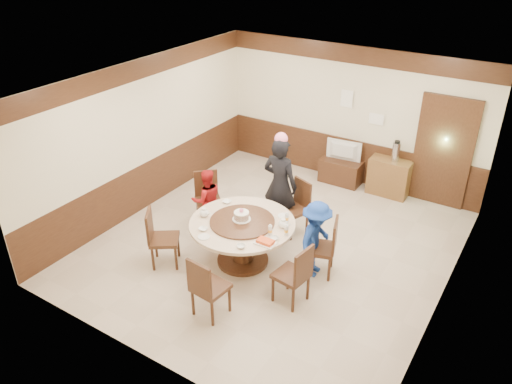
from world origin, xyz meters
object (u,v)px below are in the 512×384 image
Objects in this scene: birthday_cake at (241,216)px; shrimp_platter at (265,242)px; side_cabinet at (389,177)px; tv_stand at (341,171)px; person_blue at (316,239)px; banquet_table at (242,234)px; thermos at (396,152)px; person_standing at (280,185)px; television at (343,151)px; person_red at (207,200)px.

shrimp_platter is at bearing -27.44° from birthday_cake.
shrimp_platter is at bearing -99.00° from side_cabinet.
shrimp_platter is at bearing -83.63° from tv_stand.
banquet_table is at bearing 105.88° from person_blue.
shrimp_platter is at bearing -99.93° from thermos.
person_standing is 1.63m from shrimp_platter.
person_standing is 2.39× the size of television.
person_red is 3.18m from television.
person_standing reaches higher than banquet_table.
side_cabinet is (0.10, 3.10, -0.25)m from person_blue.
banquet_table is 3.66m from side_cabinet.
thermos is (1.28, 2.26, 0.07)m from person_standing.
person_blue reaches higher than person_red.
shrimp_platter reaches higher than tv_stand.
person_standing is 2.05× the size of tv_stand.
side_cabinet is at bearing -117.93° from person_standing.
television is at bearing -178.40° from thermos.
banquet_table is 2.07× the size of side_cabinet.
television is at bearing 96.37° from shrimp_platter.
person_red is at bearing -128.15° from side_cabinet.
television is (1.29, 2.90, 0.14)m from person_red.
person_blue reaches higher than side_cabinet.
birthday_cake reaches higher than tv_stand.
shrimp_platter is 0.35× the size of tv_stand.
person_standing is at bearing -95.25° from tv_stand.
person_red is 1.34× the size of tv_stand.
banquet_table is 3.44m from tv_stand.
shrimp_platter is 3.76m from television.
banquet_table is at bearing -110.13° from thermos.
person_blue is at bearing -91.89° from side_cabinet.
side_cabinet is 0.57m from thermos.
person_blue is 3.30× the size of thermos.
shrimp_platter reaches higher than banquet_table.
person_standing is 2.18× the size of side_cabinet.
thermos reaches higher than banquet_table.
person_red is 3.19m from tv_stand.
person_standing is at bearing 160.21° from person_red.
person_red is at bearing -113.96° from tv_stand.
person_standing is 2.25m from television.
birthday_cake is 3.68m from side_cabinet.
thermos reaches higher than television.
television is at bearing 86.80° from banquet_table.
side_cabinet is (1.01, 0.03, 0.12)m from tv_stand.
birthday_cake is 0.34× the size of tv_stand.
birthday_cake is at bearing -110.67° from thermos.
thermos is (0.06, 0.00, 0.56)m from side_cabinet.
person_blue is 3.22m from tv_stand.
person_red is at bearing 60.15° from television.
person_red is 3.73m from side_cabinet.
person_blue is 1.48× the size of tv_stand.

